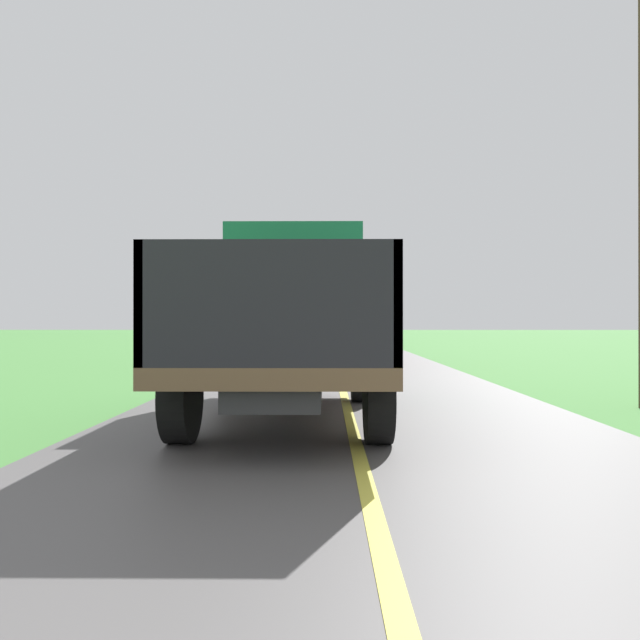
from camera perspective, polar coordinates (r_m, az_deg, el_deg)
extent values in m
cube|color=#2D2D30|center=(8.10, -2.96, -5.08)|extent=(0.90, 5.51, 0.24)
cube|color=brown|center=(8.08, -2.96, -3.67)|extent=(2.30, 5.80, 0.20)
cube|color=#197A4C|center=(10.03, -2.28, 3.02)|extent=(2.10, 1.90, 1.90)
cube|color=black|center=(11.00, -2.04, 4.48)|extent=(1.79, 0.02, 0.76)
cube|color=#232328|center=(7.26, -12.22, 1.07)|extent=(0.08, 3.85, 1.10)
cube|color=#232328|center=(7.10, 5.52, 1.09)|extent=(0.08, 3.85, 1.10)
cube|color=#232328|center=(5.22, -4.88, 1.54)|extent=(2.30, 0.08, 1.10)
cube|color=#232328|center=(8.98, -2.61, 0.84)|extent=(2.30, 0.08, 1.10)
cylinder|color=black|center=(10.00, -8.37, -4.71)|extent=(0.28, 1.00, 1.00)
cylinder|color=black|center=(9.90, 3.78, -4.76)|extent=(0.28, 1.00, 1.00)
cylinder|color=black|center=(6.69, -12.90, -6.99)|extent=(0.28, 1.00, 1.00)
cylinder|color=black|center=(6.53, 5.47, -7.15)|extent=(0.28, 1.00, 1.00)
ellipsoid|color=#93C524|center=(7.31, -7.59, 0.77)|extent=(0.52, 0.67, 0.41)
ellipsoid|color=#84AF35|center=(7.71, -9.27, -1.87)|extent=(0.52, 0.61, 0.43)
ellipsoid|color=#81BC2B|center=(8.44, -8.29, -1.88)|extent=(0.56, 0.50, 0.45)
ellipsoid|color=#98C22C|center=(6.82, 1.63, -1.99)|extent=(0.45, 0.55, 0.49)
ellipsoid|color=#90B121|center=(7.59, -7.80, 0.77)|extent=(0.55, 0.50, 0.43)
ellipsoid|color=#87BA21|center=(7.95, -5.84, 0.54)|extent=(0.49, 0.47, 0.48)
cube|color=#2D2D30|center=(20.37, -1.30, -2.10)|extent=(0.90, 5.51, 0.24)
cube|color=brown|center=(20.37, -1.30, -1.54)|extent=(2.30, 5.80, 0.20)
cube|color=#1E479E|center=(22.32, -1.14, 1.28)|extent=(2.10, 1.90, 1.90)
cube|color=black|center=(23.28, -1.07, 2.04)|extent=(1.79, 0.02, 0.76)
cube|color=maroon|center=(19.46, -4.66, 0.31)|extent=(0.08, 3.85, 1.10)
cube|color=maroon|center=(19.38, 1.89, 0.31)|extent=(0.08, 3.85, 1.10)
cube|color=maroon|center=(17.50, -1.60, 0.36)|extent=(2.30, 0.08, 1.10)
cube|color=maroon|center=(21.27, -1.22, 0.27)|extent=(2.30, 0.08, 1.10)
cylinder|color=black|center=(22.23, -3.86, -2.19)|extent=(0.28, 1.00, 1.00)
cylinder|color=black|center=(22.17, 1.57, -2.20)|extent=(0.28, 1.00, 1.00)
cylinder|color=black|center=(18.85, -4.65, -2.56)|extent=(0.28, 1.00, 1.00)
cylinder|color=black|center=(18.78, 1.75, -2.57)|extent=(0.28, 1.00, 1.00)
ellipsoid|color=#8AB330|center=(18.88, -1.87, -0.75)|extent=(0.46, 0.42, 0.46)
ellipsoid|color=#86BD2B|center=(18.55, -3.91, -0.81)|extent=(0.46, 0.42, 0.40)
ellipsoid|color=#87BE2C|center=(18.41, -3.29, 0.14)|extent=(0.58, 0.61, 0.37)
ellipsoid|color=#90B21E|center=(18.71, -1.02, 0.12)|extent=(0.48, 0.58, 0.50)
ellipsoid|color=#82B928|center=(19.17, -2.24, 1.05)|extent=(0.53, 0.56, 0.36)
ellipsoid|color=#8CAF2B|center=(19.74, -1.96, 0.07)|extent=(0.42, 0.43, 0.49)
ellipsoid|color=#93B527|center=(20.39, 0.70, 0.06)|extent=(0.42, 0.54, 0.48)
ellipsoid|color=#86C337|center=(17.86, 0.71, 0.12)|extent=(0.56, 0.58, 0.46)
ellipsoid|color=#8BC734|center=(18.46, -1.04, 1.07)|extent=(0.60, 0.60, 0.43)
ellipsoid|color=#84B133|center=(19.69, 0.70, 0.17)|extent=(0.43, 0.51, 0.44)
ellipsoid|color=#8CBF29|center=(19.21, -1.44, -0.83)|extent=(0.58, 0.70, 0.44)
ellipsoid|color=#8BB12A|center=(17.95, -1.36, 0.14)|extent=(0.49, 0.60, 0.42)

